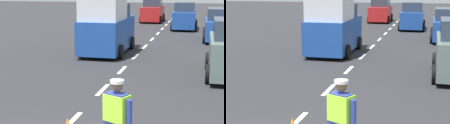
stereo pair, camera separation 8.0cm
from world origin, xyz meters
The scene contains 7 objects.
ground_plane centered at (0.00, 21.00, 0.00)m, with size 96.00×96.00×0.00m, color #28282B.
lane_center_line centered at (0.00, 25.20, 0.00)m, with size 0.14×46.40×0.01m.
road_worker centered at (1.64, 0.77, 0.93)m, with size 0.75×0.45×1.67m.
delivery_truck centered at (-1.56, 12.16, 1.61)m, with size 2.16×4.60×3.54m.
car_parked_far centered at (4.05, 18.11, 0.93)m, with size 1.88×4.38×2.01m.
car_outgoing_far centered at (1.69, 23.65, 0.98)m, with size 1.92×3.80×2.11m.
car_oncoming_third centered at (-1.53, 29.20, 0.99)m, with size 2.00×4.22×2.14m.
Camera 2 is at (3.16, -5.59, 3.36)m, focal length 59.46 mm.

